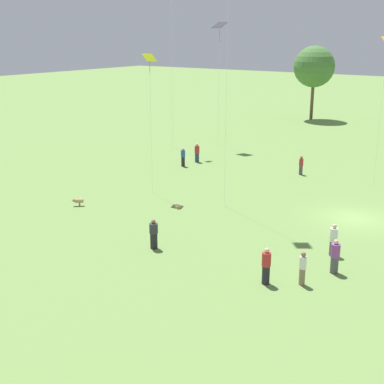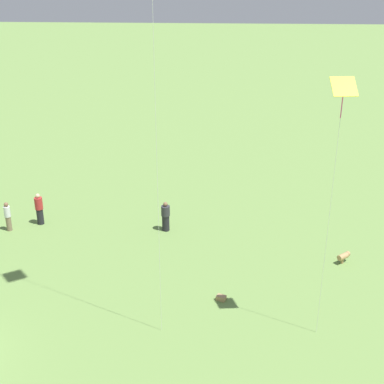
{
  "view_description": "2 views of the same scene",
  "coord_description": "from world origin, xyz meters",
  "px_view_note": "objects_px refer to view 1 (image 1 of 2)",
  "views": [
    {
      "loc": [
        10.03,
        -32.69,
        11.52
      ],
      "look_at": [
        -8.91,
        -5.62,
        1.65
      ],
      "focal_mm": 50.0,
      "sensor_mm": 36.0,
      "label": 1
    },
    {
      "loc": [
        -10.61,
        14.77,
        13.57
      ],
      "look_at": [
        -9.32,
        -5.91,
        4.65
      ],
      "focal_mm": 50.0,
      "sensor_mm": 36.0,
      "label": 2
    }
  ],
  "objects_px": {
    "person_2": "(183,157)",
    "person_3": "(154,234)",
    "kite_6": "(150,64)",
    "person_6": "(266,266)",
    "person_1": "(303,268)",
    "person_7": "(301,165)",
    "picnic_bag_0": "(178,207)",
    "dog_0": "(78,201)",
    "person_0": "(333,240)",
    "person_5": "(197,153)",
    "person_4": "(335,257)",
    "kite_5": "(220,28)"
  },
  "relations": [
    {
      "from": "person_2",
      "to": "person_3",
      "type": "height_order",
      "value": "person_2"
    },
    {
      "from": "person_2",
      "to": "kite_6",
      "type": "relative_size",
      "value": 0.17
    },
    {
      "from": "person_6",
      "to": "kite_6",
      "type": "bearing_deg",
      "value": 105.04
    },
    {
      "from": "person_1",
      "to": "person_7",
      "type": "distance_m",
      "value": 20.97
    },
    {
      "from": "picnic_bag_0",
      "to": "dog_0",
      "type": "bearing_deg",
      "value": -149.3
    },
    {
      "from": "person_0",
      "to": "person_7",
      "type": "relative_size",
      "value": 1.11
    },
    {
      "from": "person_1",
      "to": "person_3",
      "type": "distance_m",
      "value": 8.61
    },
    {
      "from": "person_1",
      "to": "picnic_bag_0",
      "type": "distance_m",
      "value": 13.13
    },
    {
      "from": "person_5",
      "to": "person_6",
      "type": "bearing_deg",
      "value": -4.47
    },
    {
      "from": "dog_0",
      "to": "person_6",
      "type": "bearing_deg",
      "value": -140.92
    },
    {
      "from": "person_0",
      "to": "person_3",
      "type": "xyz_separation_m",
      "value": [
        -8.5,
        -4.75,
        -0.06
      ]
    },
    {
      "from": "person_5",
      "to": "dog_0",
      "type": "distance_m",
      "value": 15.55
    },
    {
      "from": "dog_0",
      "to": "person_4",
      "type": "bearing_deg",
      "value": -130.24
    },
    {
      "from": "person_7",
      "to": "dog_0",
      "type": "xyz_separation_m",
      "value": [
        -9.11,
        -16.78,
        -0.43
      ]
    },
    {
      "from": "person_1",
      "to": "person_7",
      "type": "xyz_separation_m",
      "value": [
        -8.56,
        19.14,
        -0.05
      ]
    },
    {
      "from": "person_0",
      "to": "picnic_bag_0",
      "type": "xyz_separation_m",
      "value": [
        -11.62,
        1.68,
        -0.77
      ]
    },
    {
      "from": "person_2",
      "to": "person_3",
      "type": "distance_m",
      "value": 19.09
    },
    {
      "from": "person_2",
      "to": "person_7",
      "type": "xyz_separation_m",
      "value": [
        9.87,
        3.33,
        -0.05
      ]
    },
    {
      "from": "person_2",
      "to": "person_4",
      "type": "bearing_deg",
      "value": 35.76
    },
    {
      "from": "person_4",
      "to": "person_7",
      "type": "relative_size",
      "value": 1.11
    },
    {
      "from": "person_5",
      "to": "person_7",
      "type": "bearing_deg",
      "value": 50.93
    },
    {
      "from": "person_1",
      "to": "kite_5",
      "type": "bearing_deg",
      "value": -66.03
    },
    {
      "from": "person_4",
      "to": "dog_0",
      "type": "distance_m",
      "value": 18.45
    },
    {
      "from": "picnic_bag_0",
      "to": "kite_5",
      "type": "bearing_deg",
      "value": 114.91
    },
    {
      "from": "person_2",
      "to": "person_6",
      "type": "relative_size",
      "value": 0.93
    },
    {
      "from": "person_0",
      "to": "person_1",
      "type": "relative_size",
      "value": 1.06
    },
    {
      "from": "person_7",
      "to": "dog_0",
      "type": "height_order",
      "value": "person_7"
    },
    {
      "from": "person_2",
      "to": "picnic_bag_0",
      "type": "xyz_separation_m",
      "value": [
        6.72,
        -9.92,
        -0.74
      ]
    },
    {
      "from": "kite_6",
      "to": "dog_0",
      "type": "height_order",
      "value": "kite_6"
    },
    {
      "from": "person_3",
      "to": "person_6",
      "type": "bearing_deg",
      "value": 155.35
    },
    {
      "from": "person_1",
      "to": "person_2",
      "type": "height_order",
      "value": "person_2"
    },
    {
      "from": "person_5",
      "to": "kite_5",
      "type": "relative_size",
      "value": 0.14
    },
    {
      "from": "person_4",
      "to": "kite_5",
      "type": "xyz_separation_m",
      "value": [
        -21.48,
        23.11,
        11.1
      ]
    },
    {
      "from": "person_3",
      "to": "kite_5",
      "type": "xyz_separation_m",
      "value": [
        -12.11,
        25.79,
        11.14
      ]
    },
    {
      "from": "kite_5",
      "to": "person_4",
      "type": "bearing_deg",
      "value": 6.77
    },
    {
      "from": "person_0",
      "to": "dog_0",
      "type": "distance_m",
      "value": 17.68
    },
    {
      "from": "person_5",
      "to": "person_4",
      "type": "bearing_deg",
      "value": 4.12
    },
    {
      "from": "kite_5",
      "to": "person_5",
      "type": "bearing_deg",
      "value": -18.33
    },
    {
      "from": "person_4",
      "to": "kite_5",
      "type": "relative_size",
      "value": 0.14
    },
    {
      "from": "person_6",
      "to": "kite_5",
      "type": "height_order",
      "value": "kite_5"
    },
    {
      "from": "kite_6",
      "to": "dog_0",
      "type": "distance_m",
      "value": 10.83
    },
    {
      "from": "person_3",
      "to": "kite_5",
      "type": "height_order",
      "value": "kite_5"
    },
    {
      "from": "person_4",
      "to": "dog_0",
      "type": "xyz_separation_m",
      "value": [
        -18.44,
        0.21,
        -0.5
      ]
    },
    {
      "from": "person_2",
      "to": "kite_5",
      "type": "xyz_separation_m",
      "value": [
        -2.27,
        9.44,
        11.12
      ]
    },
    {
      "from": "person_1",
      "to": "person_5",
      "type": "xyz_separation_m",
      "value": [
        -18.33,
        17.88,
        0.02
      ]
    },
    {
      "from": "kite_6",
      "to": "person_7",
      "type": "bearing_deg",
      "value": -83.45
    },
    {
      "from": "person_1",
      "to": "person_6",
      "type": "distance_m",
      "value": 1.71
    },
    {
      "from": "person_2",
      "to": "person_6",
      "type": "xyz_separation_m",
      "value": [
        16.97,
        -16.71,
        0.06
      ]
    },
    {
      "from": "person_3",
      "to": "person_6",
      "type": "relative_size",
      "value": 0.92
    },
    {
      "from": "person_4",
      "to": "picnic_bag_0",
      "type": "distance_m",
      "value": 13.06
    }
  ]
}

